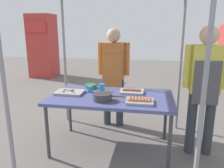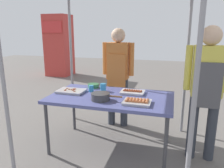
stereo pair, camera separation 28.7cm
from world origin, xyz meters
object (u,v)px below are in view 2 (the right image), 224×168
vendor_woman (118,70)px  neighbor_stall_left (59,45)px  condiment_bowl (93,86)px  tray_grilled_sausages (133,92)px  cooking_wok (101,96)px  stall_table (111,100)px  tray_pork_links (137,102)px  drink_cup_by_wok (103,87)px  tray_meat_skewers (71,91)px  drink_cup_near_edge (91,89)px  customer_nearby (207,84)px

vendor_woman → neighbor_stall_left: neighbor_stall_left is taller
condiment_bowl → vendor_woman: 0.53m
tray_grilled_sausages → cooking_wok: cooking_wok is taller
stall_table → tray_grilled_sausages: size_ratio=5.01×
stall_table → vendor_woman: (-0.10, 0.76, 0.26)m
cooking_wok → neighbor_stall_left: bearing=124.4°
tray_pork_links → vendor_woman: size_ratio=0.20×
tray_grilled_sausages → drink_cup_by_wok: 0.42m
tray_meat_skewers → tray_pork_links: (0.96, -0.22, 0.01)m
cooking_wok → stall_table: bearing=70.1°
cooking_wok → neighbor_stall_left: neighbor_stall_left is taller
stall_table → tray_meat_skewers: 0.59m
drink_cup_near_edge → neighbor_stall_left: neighbor_stall_left is taller
stall_table → drink_cup_near_edge: size_ratio=17.88×
stall_table → vendor_woman: 0.81m
neighbor_stall_left → tray_pork_links: bearing=-51.9°
drink_cup_near_edge → stall_table: bearing=-20.5°
stall_table → tray_pork_links: bearing=-28.6°
drink_cup_near_edge → customer_nearby: customer_nearby is taller
tray_meat_skewers → tray_pork_links: size_ratio=1.17×
condiment_bowl → vendor_woman: (0.27, 0.42, 0.18)m
tray_meat_skewers → vendor_woman: size_ratio=0.23×
cooking_wok → condiment_bowl: 0.62m
condiment_bowl → customer_nearby: customer_nearby is taller
vendor_woman → drink_cup_by_wok: bearing=83.1°
stall_table → neighbor_stall_left: bearing=126.2°
drink_cup_near_edge → tray_grilled_sausages: bearing=7.2°
customer_nearby → condiment_bowl: bearing=170.1°
condiment_bowl → drink_cup_near_edge: size_ratio=1.86×
stall_table → tray_grilled_sausages: (0.25, 0.19, 0.07)m
tray_meat_skewers → drink_cup_by_wok: drink_cup_by_wok is taller
stall_table → drink_cup_near_edge: drink_cup_near_edge is taller
drink_cup_by_wok → vendor_woman: 0.59m
cooking_wok → customer_nearby: 1.27m
customer_nearby → drink_cup_by_wok: bearing=174.9°
tray_meat_skewers → customer_nearby: (1.73, 0.06, 0.21)m
vendor_woman → neighbor_stall_left: (-3.04, 3.53, 0.09)m
condiment_bowl → neighbor_stall_left: (-2.77, 3.95, 0.27)m
tray_pork_links → drink_cup_by_wok: bearing=144.2°
cooking_wok → vendor_woman: (-0.03, 0.96, 0.16)m
vendor_woman → tray_grilled_sausages: bearing=122.0°
cooking_wok → vendor_woman: size_ratio=0.24×
neighbor_stall_left → vendor_woman: bearing=-49.3°
customer_nearby → drink_cup_near_edge: bearing=178.1°
condiment_bowl → drink_cup_near_edge: 0.22m
tray_grilled_sausages → neighbor_stall_left: size_ratio=0.15×
drink_cup_by_wok → neighbor_stall_left: 5.07m
stall_table → neighbor_stall_left: 5.33m
condiment_bowl → stall_table: bearing=-42.1°
drink_cup_by_wok → neighbor_stall_left: size_ratio=0.05×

